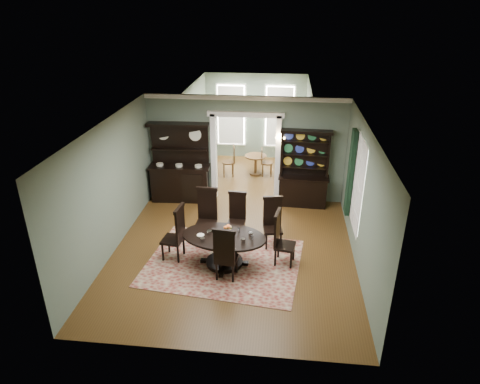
# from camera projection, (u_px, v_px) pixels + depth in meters

# --- Properties ---
(room) EXTENTS (5.51, 6.01, 3.01)m
(room) POSITION_uv_depth(u_px,v_px,m) (232.00, 191.00, 9.21)
(room) COLOR #563716
(room) RESTS_ON ground
(parlor) EXTENTS (3.51, 3.50, 3.01)m
(parlor) POSITION_uv_depth(u_px,v_px,m) (253.00, 124.00, 14.18)
(parlor) COLOR #563716
(parlor) RESTS_ON ground
(doorway_trim) EXTENTS (2.08, 0.25, 2.57)m
(doorway_trim) POSITION_uv_depth(u_px,v_px,m) (246.00, 145.00, 11.86)
(doorway_trim) COLOR white
(doorway_trim) RESTS_ON floor
(right_window) EXTENTS (0.15, 1.47, 2.12)m
(right_window) POSITION_uv_depth(u_px,v_px,m) (354.00, 179.00, 9.73)
(right_window) COLOR white
(right_window) RESTS_ON wall_right
(wall_sconce) EXTENTS (0.27, 0.21, 0.21)m
(wall_sconce) POSITION_uv_depth(u_px,v_px,m) (280.00, 139.00, 11.51)
(wall_sconce) COLOR gold
(wall_sconce) RESTS_ON back_wall_right
(rug) EXTENTS (3.58, 2.94, 0.01)m
(rug) POSITION_uv_depth(u_px,v_px,m) (224.00, 262.00, 9.50)
(rug) COLOR maroon
(rug) RESTS_ON floor
(dining_table) EXTENTS (1.95, 1.89, 0.72)m
(dining_table) POSITION_uv_depth(u_px,v_px,m) (224.00, 244.00, 9.25)
(dining_table) COLOR black
(dining_table) RESTS_ON rug
(centerpiece) EXTENTS (1.25, 0.80, 0.20)m
(centerpiece) POSITION_uv_depth(u_px,v_px,m) (228.00, 231.00, 9.20)
(centerpiece) COLOR silver
(centerpiece) RESTS_ON dining_table
(chair_far_left) EXTENTS (0.51, 0.48, 1.33)m
(chair_far_left) POSITION_uv_depth(u_px,v_px,m) (207.00, 213.00, 10.15)
(chair_far_left) COLOR black
(chair_far_left) RESTS_ON rug
(chair_far_mid) EXTENTS (0.45, 0.43, 1.16)m
(chair_far_mid) POSITION_uv_depth(u_px,v_px,m) (237.00, 214.00, 10.31)
(chair_far_mid) COLOR black
(chair_far_mid) RESTS_ON rug
(chair_far_right) EXTENTS (0.51, 0.49, 1.21)m
(chair_far_right) POSITION_uv_depth(u_px,v_px,m) (273.00, 220.00, 9.98)
(chair_far_right) COLOR black
(chair_far_right) RESTS_ON rug
(chair_end_left) EXTENTS (0.51, 0.53, 1.30)m
(chair_end_left) POSITION_uv_depth(u_px,v_px,m) (177.00, 232.00, 9.38)
(chair_end_left) COLOR black
(chair_end_left) RESTS_ON rug
(chair_end_right) EXTENTS (0.51, 0.53, 1.25)m
(chair_end_right) POSITION_uv_depth(u_px,v_px,m) (281.00, 237.00, 9.24)
(chair_end_right) COLOR black
(chair_end_right) RESTS_ON rug
(chair_near) EXTENTS (0.50, 0.48, 1.24)m
(chair_near) POSITION_uv_depth(u_px,v_px,m) (225.00, 253.00, 8.67)
(chair_near) COLOR black
(chair_near) RESTS_ON rug
(sideboard) EXTENTS (1.73, 0.69, 2.24)m
(sideboard) POSITION_uv_depth(u_px,v_px,m) (180.00, 174.00, 12.15)
(sideboard) COLOR black
(sideboard) RESTS_ON floor
(welsh_dresser) EXTENTS (1.41, 0.57, 2.16)m
(welsh_dresser) POSITION_uv_depth(u_px,v_px,m) (304.00, 179.00, 11.83)
(welsh_dresser) COLOR black
(welsh_dresser) RESTS_ON floor
(parlor_table) EXTENTS (0.71, 0.71, 0.66)m
(parlor_table) POSITION_uv_depth(u_px,v_px,m) (256.00, 162.00, 14.00)
(parlor_table) COLOR brown
(parlor_table) RESTS_ON parlor_floor
(parlor_chair_left) EXTENTS (0.45, 0.43, 1.00)m
(parlor_chair_left) POSITION_uv_depth(u_px,v_px,m) (230.00, 160.00, 13.85)
(parlor_chair_left) COLOR brown
(parlor_chair_left) RESTS_ON parlor_floor
(parlor_chair_right) EXTENTS (0.40, 0.39, 0.92)m
(parlor_chair_right) POSITION_uv_depth(u_px,v_px,m) (265.00, 161.00, 13.88)
(parlor_chair_right) COLOR brown
(parlor_chair_right) RESTS_ON parlor_floor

